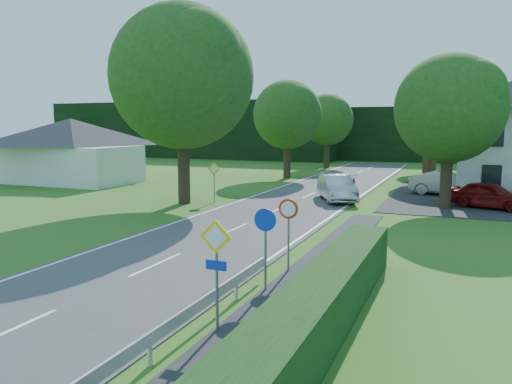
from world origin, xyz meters
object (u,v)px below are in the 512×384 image
at_px(parked_car_silver_a, 446,183).
at_px(parasol, 463,181).
at_px(motorcycle, 354,180).
at_px(parked_car_red, 490,195).
at_px(streetlight, 442,128).
at_px(moving_car, 337,188).

relative_size(parked_car_silver_a, parasol, 2.25).
distance_m(motorcycle, parked_car_silver_a, 6.99).
height_order(parked_car_red, parked_car_silver_a, parked_car_silver_a).
bearing_deg(motorcycle, parasol, -25.75).
bearing_deg(parked_car_red, streetlight, 85.86).
bearing_deg(parasol, parked_car_red, -74.15).
distance_m(moving_car, parked_car_red, 8.58).
bearing_deg(parked_car_silver_a, motorcycle, 78.71).
relative_size(moving_car, motorcycle, 2.67).
relative_size(motorcycle, parasol, 0.86).
xyz_separation_m(parked_car_red, parasol, (-1.41, 4.97, 0.20)).
bearing_deg(parked_car_red, motorcycle, 71.98).
relative_size(motorcycle, parked_car_silver_a, 0.38).
bearing_deg(moving_car, motorcycle, 68.43).
xyz_separation_m(streetlight, motorcycle, (-6.26, 5.81, -3.95)).
height_order(streetlight, parked_car_silver_a, streetlight).
distance_m(parked_car_red, parked_car_silver_a, 5.34).
distance_m(streetlight, parked_car_silver_a, 5.08).
xyz_separation_m(streetlight, parasol, (1.34, 3.73, -3.48)).
bearing_deg(parked_car_silver_a, moving_car, 138.16).
xyz_separation_m(streetlight, parked_car_red, (2.75, -1.23, -3.68)).
distance_m(streetlight, parked_car_red, 4.76).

